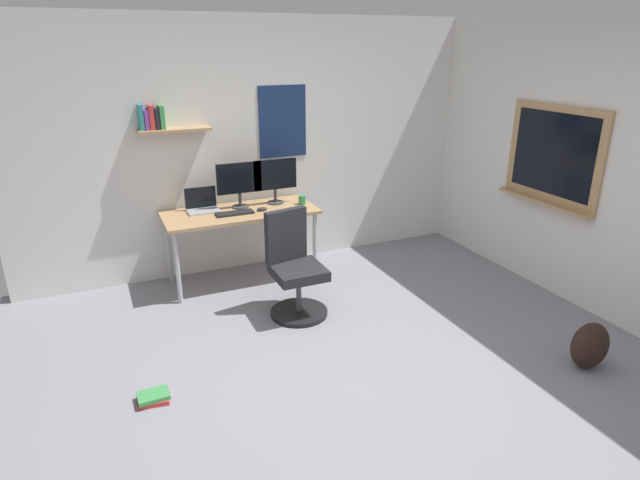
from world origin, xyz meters
TOP-DOWN VIEW (x-y plane):
  - ground_plane at (0.00, 0.00)m, footprint 5.20×5.20m
  - wall_back at (-0.01, 2.45)m, footprint 5.00×0.30m
  - wall_right at (2.45, 0.03)m, footprint 0.22×5.00m
  - desk at (-0.32, 2.04)m, footprint 1.52×0.66m
  - office_chair at (-0.08, 1.16)m, footprint 0.52×0.53m
  - laptop at (-0.66, 2.19)m, footprint 0.31×0.21m
  - monitor_primary at (-0.28, 2.15)m, footprint 0.46×0.17m
  - monitor_secondary at (0.10, 2.15)m, footprint 0.46×0.17m
  - keyboard at (-0.39, 1.96)m, footprint 0.37×0.13m
  - computer_mouse at (-0.11, 1.96)m, footprint 0.10×0.06m
  - coffee_mug at (0.34, 2.01)m, footprint 0.08×0.08m
  - backpack at (1.64, -0.57)m, footprint 0.32×0.22m
  - book_stack_on_floor at (-1.45, 0.34)m, footprint 0.23×0.18m

SIDE VIEW (x-z plane):
  - ground_plane at x=0.00m, z-range 0.00..0.00m
  - book_stack_on_floor at x=-1.45m, z-range 0.00..0.06m
  - backpack at x=1.64m, z-range 0.00..0.37m
  - office_chair at x=-0.08m, z-range -0.07..0.88m
  - desk at x=-0.32m, z-range 0.30..1.05m
  - keyboard at x=-0.39m, z-range 0.75..0.77m
  - computer_mouse at x=-0.11m, z-range 0.75..0.78m
  - coffee_mug at x=0.34m, z-range 0.75..0.84m
  - laptop at x=-0.66m, z-range 0.69..0.92m
  - monitor_primary at x=-0.28m, z-range 0.79..1.25m
  - monitor_secondary at x=0.10m, z-range 0.79..1.25m
  - wall_right at x=2.45m, z-range 0.00..2.60m
  - wall_back at x=-0.01m, z-range 0.00..2.60m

